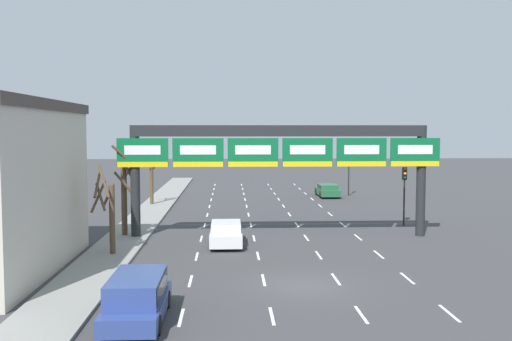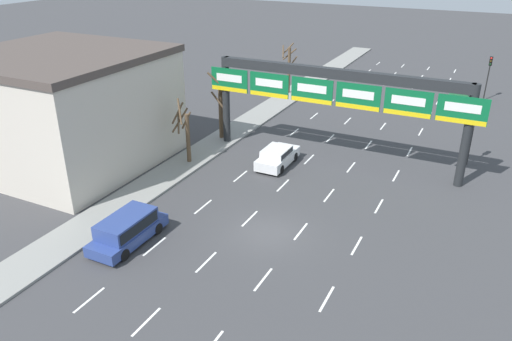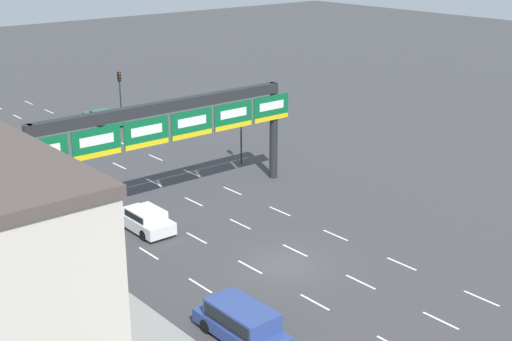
# 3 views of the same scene
# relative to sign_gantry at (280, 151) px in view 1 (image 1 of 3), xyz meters

# --- Properties ---
(ground_plane) EXTENTS (220.00, 220.00, 0.00)m
(ground_plane) POSITION_rel_sign_gantry_xyz_m (-0.00, -11.29, -5.46)
(ground_plane) COLOR #3D3D3F
(sidewalk_left) EXTENTS (2.80, 110.00, 0.15)m
(sidewalk_left) POSITION_rel_sign_gantry_xyz_m (-9.65, -11.29, -5.38)
(sidewalk_left) COLOR gray
(sidewalk_left) RESTS_ON ground_plane
(lane_dashes) EXTENTS (10.02, 67.00, 0.01)m
(lane_dashes) POSITION_rel_sign_gantry_xyz_m (-0.00, 2.21, -5.45)
(lane_dashes) COLOR white
(lane_dashes) RESTS_ON ground_plane
(sign_gantry) EXTENTS (20.19, 0.70, 7.08)m
(sign_gantry) POSITION_rel_sign_gantry_xyz_m (0.00, 0.00, 0.00)
(sign_gantry) COLOR #232628
(sign_gantry) RESTS_ON ground_plane
(suv_blue) EXTENTS (1.98, 4.84, 1.66)m
(suv_blue) POSITION_rel_sign_gantry_xyz_m (-6.47, -15.60, -4.53)
(suv_blue) COLOR navy
(suv_blue) RESTS_ON ground_plane
(car_green) EXTENTS (1.98, 4.73, 1.27)m
(car_green) POSITION_rel_sign_gantry_xyz_m (6.82, 21.73, -4.76)
(car_green) COLOR #235B38
(car_green) RESTS_ON ground_plane
(car_white) EXTENTS (1.89, 4.33, 1.42)m
(car_white) POSITION_rel_sign_gantry_xyz_m (-3.39, -2.41, -4.69)
(car_white) COLOR silver
(car_white) RESTS_ON ground_plane
(traffic_light_near_gantry) EXTENTS (0.30, 0.35, 4.56)m
(traffic_light_near_gantry) POSITION_rel_sign_gantry_xyz_m (9.15, 22.49, -2.20)
(traffic_light_near_gantry) COLOR black
(traffic_light_near_gantry) RESTS_ON ground_plane
(traffic_light_mid_block) EXTENTS (0.30, 0.35, 4.15)m
(traffic_light_mid_block) POSITION_rel_sign_gantry_xyz_m (9.23, 4.04, -2.47)
(traffic_light_mid_block) COLOR black
(traffic_light_mid_block) RESTS_ON ground_plane
(tree_bare_closest) EXTENTS (1.90, 1.94, 5.28)m
(tree_bare_closest) POSITION_rel_sign_gantry_xyz_m (-10.19, 15.69, -2.50)
(tree_bare_closest) COLOR brown
(tree_bare_closest) RESTS_ON sidewalk_left
(tree_bare_second) EXTENTS (1.19, 1.94, 4.82)m
(tree_bare_second) POSITION_rel_sign_gantry_xyz_m (-9.67, -4.96, -2.94)
(tree_bare_second) COLOR brown
(tree_bare_second) RESTS_ON sidewalk_left
(tree_bare_third) EXTENTS (1.68, 2.18, 5.75)m
(tree_bare_third) POSITION_rel_sign_gantry_xyz_m (-9.75, 0.44, -2.48)
(tree_bare_third) COLOR brown
(tree_bare_third) RESTS_ON sidewalk_left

